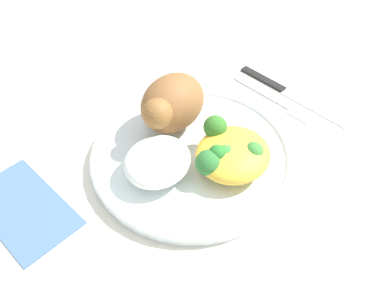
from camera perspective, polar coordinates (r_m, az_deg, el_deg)
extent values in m
plane|color=silver|center=(0.50, 0.00, -2.32)|extent=(2.00, 2.00, 0.00)
cylinder|color=white|center=(0.50, 0.00, -1.78)|extent=(0.25, 0.25, 0.01)
torus|color=white|center=(0.49, 0.00, -1.22)|extent=(0.25, 0.25, 0.01)
ellipsoid|color=brown|center=(0.50, -2.78, 5.92)|extent=(0.09, 0.07, 0.07)
sphere|color=brown|center=(0.46, -4.96, 4.37)|extent=(0.04, 0.04, 0.04)
ellipsoid|color=white|center=(0.45, -4.96, -2.51)|extent=(0.08, 0.07, 0.04)
ellipsoid|color=gold|center=(0.46, 5.89, -1.45)|extent=(0.09, 0.09, 0.03)
sphere|color=#3D8838|center=(0.45, 4.59, -1.56)|extent=(0.02, 0.02, 0.02)
sphere|color=#337025|center=(0.47, 3.35, 2.44)|extent=(0.03, 0.03, 0.03)
sphere|color=#2E6F31|center=(0.44, 2.34, -2.71)|extent=(0.03, 0.03, 0.03)
sphere|color=#287429|center=(0.44, 3.60, -1.32)|extent=(0.02, 0.02, 0.02)
sphere|color=#3D8535|center=(0.46, 8.83, -1.06)|extent=(0.02, 0.02, 0.02)
sphere|color=#449535|center=(0.47, 7.65, -0.42)|extent=(0.02, 0.02, 0.02)
cube|color=silver|center=(0.61, 9.97, 7.39)|extent=(0.02, 0.11, 0.01)
cube|color=silver|center=(0.58, 15.33, 4.14)|extent=(0.03, 0.04, 0.00)
cube|color=black|center=(0.64, 10.14, 9.34)|extent=(0.02, 0.08, 0.01)
cube|color=#B2B2B7|center=(0.60, 17.20, 5.04)|extent=(0.03, 0.11, 0.00)
cube|color=#47669E|center=(0.49, -23.01, -8.38)|extent=(0.09, 0.14, 0.00)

